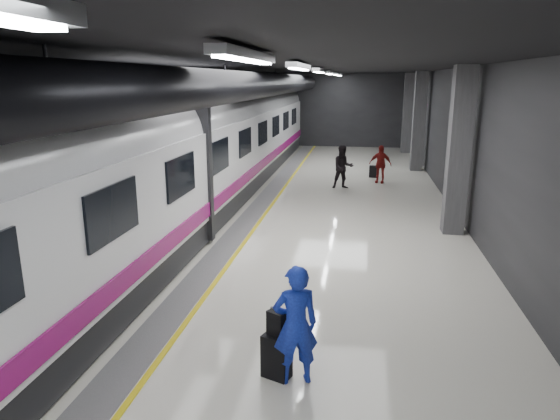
{
  "coord_description": "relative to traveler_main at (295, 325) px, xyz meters",
  "views": [
    {
      "loc": [
        1.94,
        -11.91,
        4.13
      ],
      "look_at": [
        0.22,
        -1.24,
        1.29
      ],
      "focal_mm": 32.0,
      "sensor_mm": 36.0,
      "label": 1
    }
  ],
  "objects": [
    {
      "name": "ground",
      "position": [
        -1.16,
        5.75,
        -0.87
      ],
      "size": [
        40.0,
        40.0,
        0.0
      ],
      "primitive_type": "plane",
      "color": "silver",
      "rests_on": "ground"
    },
    {
      "name": "platform_hall",
      "position": [
        -1.45,
        6.7,
        2.67
      ],
      "size": [
        10.02,
        40.02,
        4.51
      ],
      "color": "black",
      "rests_on": "ground"
    },
    {
      "name": "train",
      "position": [
        -4.41,
        5.74,
        1.2
      ],
      "size": [
        3.05,
        38.0,
        4.05
      ],
      "color": "black",
      "rests_on": "ground"
    },
    {
      "name": "traveler_main",
      "position": [
        0.0,
        0.0,
        0.0
      ],
      "size": [
        0.73,
        0.6,
        1.73
      ],
      "primitive_type": "imported",
      "rotation": [
        0.0,
        0.0,
        3.47
      ],
      "color": "#1A37C8",
      "rests_on": "ground"
    },
    {
      "name": "suitcase_main",
      "position": [
        -0.27,
        0.06,
        -0.55
      ],
      "size": [
        0.46,
        0.38,
        0.64
      ],
      "primitive_type": "cube",
      "rotation": [
        0.0,
        0.0,
        -0.38
      ],
      "color": "black",
      "rests_on": "ground"
    },
    {
      "name": "shoulder_bag",
      "position": [
        -0.28,
        0.09,
        -0.05
      ],
      "size": [
        0.3,
        0.26,
        0.36
      ],
      "primitive_type": "cube",
      "rotation": [
        0.0,
        0.0,
        -0.54
      ],
      "color": "black",
      "rests_on": "suitcase_main"
    },
    {
      "name": "traveler_far_a",
      "position": [
        0.14,
        13.07,
        -0.03
      ],
      "size": [
        0.95,
        0.82,
        1.68
      ],
      "primitive_type": "imported",
      "rotation": [
        0.0,
        0.0,
        0.26
      ],
      "color": "black",
      "rests_on": "ground"
    },
    {
      "name": "traveler_far_b",
      "position": [
        1.61,
        14.44,
        -0.09
      ],
      "size": [
        0.96,
        0.56,
        1.55
      ],
      "primitive_type": "imported",
      "rotation": [
        0.0,
        0.0,
        -0.21
      ],
      "color": "maroon",
      "rests_on": "ground"
    },
    {
      "name": "suitcase_far",
      "position": [
        1.39,
        15.57,
        -0.61
      ],
      "size": [
        0.38,
        0.27,
        0.52
      ],
      "primitive_type": "cube",
      "rotation": [
        0.0,
        0.0,
        -0.13
      ],
      "color": "black",
      "rests_on": "ground"
    }
  ]
}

